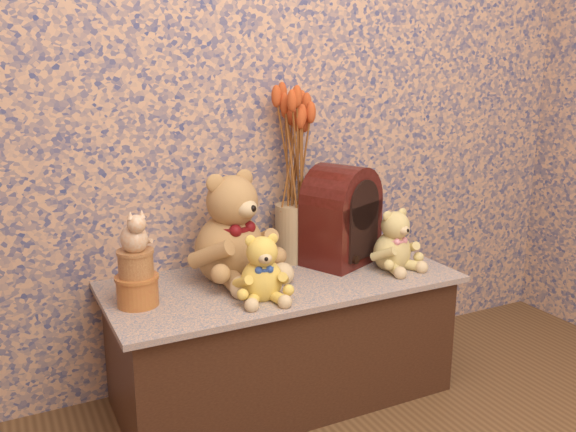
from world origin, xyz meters
name	(u,v)px	position (x,y,z in m)	size (l,w,h in m)	color
display_shelf	(282,338)	(0.00, 1.23, 0.23)	(1.22, 0.56, 0.46)	#3C567B
teddy_large	(229,222)	(-0.16, 1.32, 0.66)	(0.33, 0.39, 0.41)	olive
teddy_medium	(261,264)	(-0.14, 1.10, 0.57)	(0.18, 0.22, 0.23)	gold
teddy_small	(393,237)	(0.42, 1.16, 0.58)	(0.19, 0.23, 0.24)	tan
cathedral_radio	(341,214)	(0.28, 1.30, 0.64)	(0.27, 0.20, 0.38)	#3A0F0A
ceramic_vase	(293,233)	(0.13, 1.40, 0.57)	(0.13, 0.13, 0.22)	tan
dried_stalks	(293,151)	(0.13, 1.40, 0.88)	(0.21, 0.21, 0.40)	#C4491F
biscuit_tin_lower	(138,291)	(-0.51, 1.22, 0.50)	(0.13, 0.13, 0.09)	gold
biscuit_tin_upper	(136,264)	(-0.51, 1.22, 0.59)	(0.11, 0.11, 0.08)	tan
cat_figurine	(134,230)	(-0.51, 1.22, 0.70)	(0.10, 0.11, 0.14)	silver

